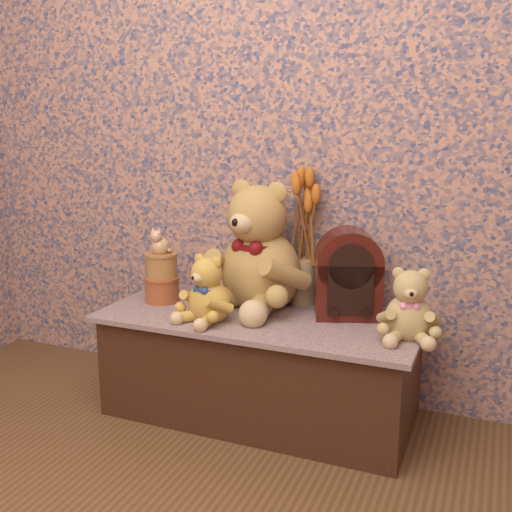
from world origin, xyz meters
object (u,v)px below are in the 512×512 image
Objects in this scene: cat_figurine at (160,240)px; teddy_large at (261,239)px; cathedral_radio at (348,273)px; ceramic_vase at (303,281)px; biscuit_tin_lower at (162,289)px; teddy_medium at (209,285)px; teddy_small at (410,300)px.

teddy_large is at bearing 20.48° from cat_figurine.
ceramic_vase is at bearing 136.30° from cathedral_radio.
ceramic_vase is 1.32× the size of biscuit_tin_lower.
teddy_medium is 0.72m from teddy_small.
ceramic_vase is at bearing 140.68° from teddy_small.
teddy_medium is at bearing -99.28° from teddy_large.
teddy_large is 0.46m from biscuit_tin_lower.
teddy_large reaches higher than biscuit_tin_lower.
cat_figurine is at bearing -159.52° from ceramic_vase.
teddy_large reaches higher than ceramic_vase.
teddy_large is 0.64m from teddy_small.
cathedral_radio is (0.35, -0.00, -0.10)m from teddy_large.
biscuit_tin_lower is 0.21m from cat_figurine.
cat_figurine is (-0.29, 0.14, 0.12)m from teddy_medium.
cathedral_radio is at bearing -23.70° from ceramic_vase.
teddy_large is 0.30m from teddy_medium.
teddy_medium is 0.42m from ceramic_vase.
teddy_medium is at bearing -171.64° from cathedral_radio.
teddy_small reaches higher than ceramic_vase.
teddy_large is 0.37m from cathedral_radio.
teddy_medium is 1.01× the size of teddy_small.
teddy_large reaches higher than teddy_small.
cat_figurine reaches higher than teddy_small.
cat_figurine is at bearing 172.25° from teddy_medium.
ceramic_vase is 1.64× the size of cat_figurine.
teddy_small is (0.71, 0.09, -0.00)m from teddy_medium.
cat_figurine is (-0.54, -0.20, 0.16)m from ceramic_vase.
cat_figurine is (-1.00, 0.04, 0.12)m from teddy_small.
biscuit_tin_lower is 1.24× the size of cat_figurine.
teddy_medium is 0.34m from cat_figurine.
cathedral_radio is at bearing 8.32° from biscuit_tin_lower.
biscuit_tin_lower is at bearing 168.31° from cathedral_radio.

